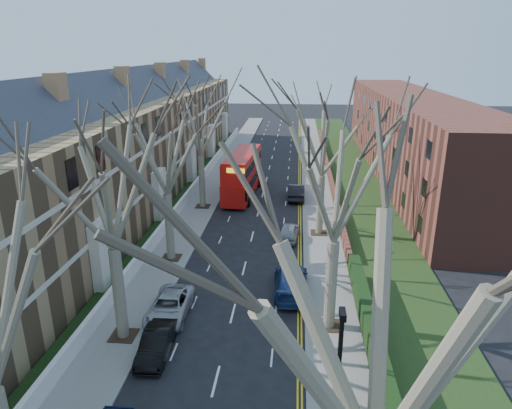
# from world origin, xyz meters

# --- Properties ---
(pavement_left) EXTENTS (3.00, 102.00, 0.12)m
(pavement_left) POSITION_xyz_m (-6.00, 39.00, 0.06)
(pavement_left) COLOR slate
(pavement_left) RESTS_ON ground
(pavement_right) EXTENTS (3.00, 102.00, 0.12)m
(pavement_right) POSITION_xyz_m (6.00, 39.00, 0.06)
(pavement_right) COLOR slate
(pavement_right) RESTS_ON ground
(terrace_left) EXTENTS (9.70, 78.00, 13.60)m
(terrace_left) POSITION_xyz_m (-13.65, 31.00, 5.53)
(terrace_left) COLOR olive
(terrace_left) RESTS_ON ground
(flats_right) EXTENTS (13.97, 54.00, 10.00)m
(flats_right) POSITION_xyz_m (17.46, 43.00, 4.98)
(flats_right) COLOR brown
(flats_right) RESTS_ON ground
(wall_hedge_right) EXTENTS (0.70, 24.00, 1.80)m
(wall_hedge_right) POSITION_xyz_m (7.70, 2.00, 1.12)
(wall_hedge_right) COLOR #4F2F22
(wall_hedge_right) RESTS_ON ground
(front_wall_left) EXTENTS (0.30, 78.00, 1.00)m
(front_wall_left) POSITION_xyz_m (-7.65, 31.00, 0.62)
(front_wall_left) COLOR white
(front_wall_left) RESTS_ON ground
(grass_verge_right) EXTENTS (6.00, 102.00, 0.06)m
(grass_verge_right) POSITION_xyz_m (10.50, 39.00, 0.15)
(grass_verge_right) COLOR #213714
(grass_verge_right) RESTS_ON ground
(tree_left_mid) EXTENTS (10.50, 10.50, 14.71)m
(tree_left_mid) POSITION_xyz_m (-5.70, 6.00, 9.56)
(tree_left_mid) COLOR #6C614D
(tree_left_mid) RESTS_ON ground
(tree_left_far) EXTENTS (10.15, 10.15, 14.22)m
(tree_left_far) POSITION_xyz_m (-5.70, 16.00, 9.24)
(tree_left_far) COLOR #6C614D
(tree_left_far) RESTS_ON ground
(tree_left_dist) EXTENTS (10.50, 10.50, 14.71)m
(tree_left_dist) POSITION_xyz_m (-5.70, 28.00, 9.56)
(tree_left_dist) COLOR #6C614D
(tree_left_dist) RESTS_ON ground
(tree_right_near) EXTENTS (10.85, 10.85, 15.20)m
(tree_right_near) POSITION_xyz_m (5.70, -6.00, 9.86)
(tree_right_near) COLOR #6C614D
(tree_right_near) RESTS_ON ground
(tree_right_mid) EXTENTS (10.50, 10.50, 14.71)m
(tree_right_mid) POSITION_xyz_m (5.70, 8.00, 9.56)
(tree_right_mid) COLOR #6C614D
(tree_right_mid) RESTS_ON ground
(tree_right_far) EXTENTS (10.15, 10.15, 14.22)m
(tree_right_far) POSITION_xyz_m (5.70, 22.00, 9.24)
(tree_right_far) COLOR #6C614D
(tree_right_far) RESTS_ON ground
(double_decker_bus) EXTENTS (3.34, 11.15, 4.60)m
(double_decker_bus) POSITION_xyz_m (-2.15, 32.36, 2.26)
(double_decker_bus) COLOR #B6110D
(double_decker_bus) RESTS_ON ground
(car_left_mid) EXTENTS (1.52, 4.02, 1.31)m
(car_left_mid) POSITION_xyz_m (-3.42, 4.73, 0.66)
(car_left_mid) COLOR black
(car_left_mid) RESTS_ON ground
(car_left_far) EXTENTS (2.26, 4.84, 1.34)m
(car_left_far) POSITION_xyz_m (-3.70, 8.32, 0.67)
(car_left_far) COLOR #A5A6AB
(car_left_far) RESTS_ON ground
(car_right_near) EXTENTS (2.38, 5.52, 1.58)m
(car_right_near) POSITION_xyz_m (3.46, 11.88, 0.79)
(car_right_near) COLOR navy
(car_right_near) RESTS_ON ground
(car_right_mid) EXTENTS (1.95, 4.10, 1.35)m
(car_right_mid) POSITION_xyz_m (3.13, 20.75, 0.68)
(car_right_mid) COLOR #919399
(car_right_mid) RESTS_ON ground
(car_right_far) EXTENTS (1.73, 4.87, 1.60)m
(car_right_far) POSITION_xyz_m (3.70, 31.72, 0.80)
(car_right_far) COLOR black
(car_right_far) RESTS_ON ground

